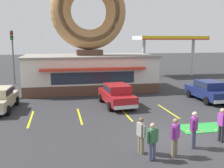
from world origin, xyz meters
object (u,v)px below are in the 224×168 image
object	(u,v)px
car_navy	(208,90)
trash_bin	(12,92)
golf_ball	(209,129)
pedestrian_leather_jacket_man	(152,140)
traffic_light_pole	(13,50)
car_red	(117,94)
pedestrian_blue_sweater_man	(222,123)
pedestrian_clipboard_woman	(194,128)
pedestrian_beanie_man	(175,136)
pedestrian_hooded_kid	(141,134)

from	to	relation	value
car_navy	trash_bin	bearing A→B (deg)	165.28
golf_ball	trash_bin	world-z (taller)	trash_bin
pedestrian_leather_jacket_man	traffic_light_pole	distance (m)	22.32
car_red	pedestrian_blue_sweater_man	bearing A→B (deg)	-66.76
pedestrian_clipboard_woman	trash_bin	xyz separation A→B (m)	(-9.70, 12.37, -0.43)
pedestrian_beanie_man	traffic_light_pole	world-z (taller)	traffic_light_pole
pedestrian_clipboard_woman	car_red	bearing A→B (deg)	101.67
pedestrian_beanie_man	car_red	bearing A→B (deg)	93.19
pedestrian_beanie_man	traffic_light_pole	xyz separation A→B (m)	(-9.40, 20.36, 2.81)
pedestrian_hooded_kid	traffic_light_pole	size ratio (longest dim) A/B	0.27
car_red	pedestrian_leather_jacket_man	xyz separation A→B (m)	(-0.54, -8.96, -0.02)
golf_ball	pedestrian_leather_jacket_man	distance (m)	5.15
car_navy	pedestrian_beanie_man	size ratio (longest dim) A/B	2.79
pedestrian_beanie_man	car_navy	bearing A→B (deg)	52.09
car_navy	pedestrian_leather_jacket_man	bearing A→B (deg)	-131.38
car_red	car_navy	distance (m)	7.46
pedestrian_blue_sweater_man	pedestrian_leather_jacket_man	distance (m)	4.06
pedestrian_blue_sweater_man	traffic_light_pole	distance (m)	23.04
pedestrian_hooded_kid	pedestrian_clipboard_woman	bearing A→B (deg)	1.90
pedestrian_blue_sweater_man	pedestrian_hooded_kid	size ratio (longest dim) A/B	1.03
car_navy	trash_bin	distance (m)	16.00
golf_ball	pedestrian_leather_jacket_man	world-z (taller)	pedestrian_leather_jacket_man
car_red	trash_bin	world-z (taller)	car_red
pedestrian_clipboard_woman	trash_bin	world-z (taller)	pedestrian_clipboard_woman
car_navy	pedestrian_clipboard_woman	world-z (taller)	pedestrian_clipboard_woman
car_red	pedestrian_beanie_man	size ratio (longest dim) A/B	2.86
golf_ball	car_red	bearing A→B (deg)	121.06
pedestrian_blue_sweater_man	pedestrian_beanie_man	world-z (taller)	same
pedestrian_leather_jacket_man	pedestrian_blue_sweater_man	bearing A→B (deg)	16.96
pedestrian_leather_jacket_man	pedestrian_clipboard_woman	distance (m)	2.37
pedestrian_leather_jacket_man	pedestrian_beanie_man	distance (m)	1.04
car_red	pedestrian_blue_sweater_man	world-z (taller)	pedestrian_blue_sweater_man
traffic_light_pole	pedestrian_clipboard_woman	bearing A→B (deg)	-61.75
pedestrian_clipboard_woman	pedestrian_leather_jacket_man	bearing A→B (deg)	-160.72
trash_bin	pedestrian_hooded_kid	bearing A→B (deg)	-59.87
pedestrian_blue_sweater_man	pedestrian_beanie_man	bearing A→B (deg)	-159.81
golf_ball	pedestrian_clipboard_woman	size ratio (longest dim) A/B	0.03
car_red	car_navy	xyz separation A→B (m)	(7.46, 0.12, 0.00)
car_red	pedestrian_leather_jacket_man	bearing A→B (deg)	-93.46
pedestrian_leather_jacket_man	pedestrian_clipboard_woman	xyz separation A→B (m)	(2.23, 0.78, 0.08)
car_navy	pedestrian_beanie_man	xyz separation A→B (m)	(-6.97, -8.95, 0.03)
traffic_light_pole	pedestrian_blue_sweater_man	bearing A→B (deg)	-57.62
car_red	pedestrian_clipboard_woman	xyz separation A→B (m)	(1.69, -8.18, 0.06)
trash_bin	golf_ball	bearing A→B (deg)	-41.48
golf_ball	pedestrian_beanie_man	bearing A→B (deg)	-140.87
car_red	pedestrian_hooded_kid	size ratio (longest dim) A/B	2.94
pedestrian_leather_jacket_man	car_navy	bearing A→B (deg)	48.62
trash_bin	traffic_light_pole	size ratio (longest dim) A/B	0.17
pedestrian_hooded_kid	pedestrian_beanie_man	xyz separation A→B (m)	(1.28, -0.56, 0.03)
pedestrian_hooded_kid	pedestrian_leather_jacket_man	distance (m)	0.74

